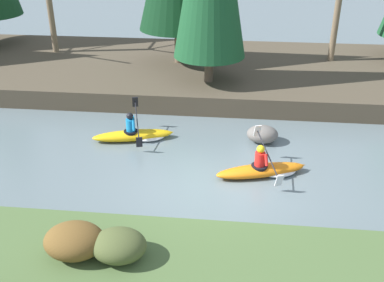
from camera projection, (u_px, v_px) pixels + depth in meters
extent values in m
plane|color=slate|center=(211.00, 185.00, 12.76)|extent=(90.00, 90.00, 0.00)
cube|color=#4C4233|center=(225.00, 72.00, 20.53)|extent=(44.00, 8.46, 0.77)
cylinder|color=brown|center=(179.00, 45.00, 20.31)|extent=(0.36, 0.36, 1.54)
cylinder|color=brown|center=(209.00, 68.00, 18.09)|extent=(0.36, 0.36, 1.06)
cylinder|color=#7A664C|center=(50.00, 9.00, 21.25)|extent=(0.28, 0.28, 4.10)
ellipsoid|color=brown|center=(74.00, 241.00, 9.23)|extent=(1.27, 1.06, 0.69)
ellipsoid|color=#4C562D|center=(119.00, 245.00, 9.15)|extent=(1.16, 0.96, 0.63)
ellipsoid|color=orange|center=(261.00, 170.00, 13.17)|extent=(2.75, 1.41, 0.34)
cone|color=orange|center=(300.00, 165.00, 13.39)|extent=(0.39, 0.30, 0.20)
cylinder|color=black|center=(259.00, 166.00, 13.09)|extent=(0.61, 0.61, 0.08)
cylinder|color=red|center=(260.00, 159.00, 12.98)|extent=(0.38, 0.38, 0.42)
sphere|color=yellow|center=(261.00, 149.00, 12.83)|extent=(0.29, 0.29, 0.23)
cylinder|color=red|center=(261.00, 152.00, 13.17)|extent=(0.16, 0.24, 0.35)
cylinder|color=red|center=(266.00, 160.00, 12.75)|extent=(0.16, 0.24, 0.35)
cylinder|color=black|center=(268.00, 154.00, 12.96)|extent=(0.63, 1.83, 0.65)
cube|color=white|center=(257.00, 131.00, 13.65)|extent=(0.24, 0.21, 0.41)
cube|color=white|center=(279.00, 181.00, 12.28)|extent=(0.24, 0.21, 0.41)
ellipsoid|color=white|center=(278.00, 171.00, 13.31)|extent=(1.26, 1.01, 0.18)
ellipsoid|color=yellow|center=(133.00, 135.00, 15.23)|extent=(2.76, 1.29, 0.34)
cone|color=yellow|center=(169.00, 132.00, 15.40)|extent=(0.39, 0.29, 0.20)
cylinder|color=black|center=(131.00, 132.00, 15.16)|extent=(0.59, 0.59, 0.08)
cylinder|color=#1984CC|center=(130.00, 125.00, 15.04)|extent=(0.37, 0.37, 0.42)
sphere|color=black|center=(130.00, 116.00, 14.89)|extent=(0.28, 0.28, 0.23)
cylinder|color=#1984CC|center=(133.00, 120.00, 15.23)|extent=(0.15, 0.24, 0.35)
cylinder|color=#1984CC|center=(134.00, 125.00, 14.81)|extent=(0.15, 0.24, 0.35)
cylinder|color=black|center=(137.00, 121.00, 15.02)|extent=(0.54, 1.85, 0.65)
cube|color=black|center=(135.00, 102.00, 15.71)|extent=(0.23, 0.21, 0.41)
cube|color=black|center=(139.00, 142.00, 14.32)|extent=(0.23, 0.21, 0.41)
ellipsoid|color=white|center=(149.00, 136.00, 15.34)|extent=(1.25, 0.97, 0.18)
ellipsoid|color=slate|center=(262.00, 134.00, 15.03)|extent=(1.04, 0.82, 0.59)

